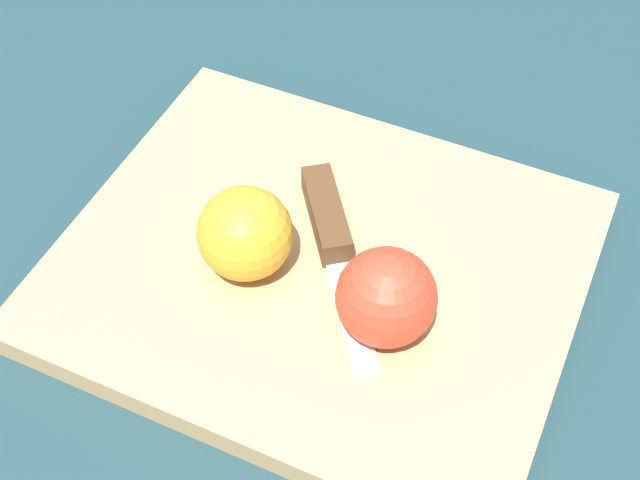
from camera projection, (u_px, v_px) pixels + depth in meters
ground_plane at (320, 277)px, 0.63m from camera, size 4.00×4.00×0.00m
cutting_board at (320, 268)px, 0.62m from camera, size 0.36×0.31×0.02m
apple_half_left at (245, 233)px, 0.59m from camera, size 0.06×0.06×0.06m
apple_half_right at (386, 297)px, 0.55m from camera, size 0.06×0.06×0.06m
knife at (329, 225)px, 0.62m from camera, size 0.11×0.15×0.02m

